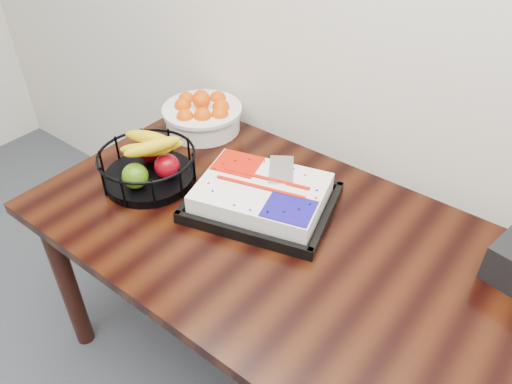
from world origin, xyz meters
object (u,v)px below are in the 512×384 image
Objects in this scene: table at (305,267)px; tangerine_bowl at (202,110)px; fruit_basket at (147,164)px; cake_tray at (262,196)px.

table is 0.79m from tangerine_bowl.
tangerine_bowl is 0.95× the size of fruit_basket.
tangerine_bowl reaches higher than cake_tray.
cake_tray is 0.54m from tangerine_bowl.
tangerine_bowl reaches higher than table.
table is 0.26m from cake_tray.
tangerine_bowl reaches higher than fruit_basket.
cake_tray is 1.70× the size of tangerine_bowl.
table is 5.72× the size of tangerine_bowl.
cake_tray is at bearing -26.73° from tangerine_bowl.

